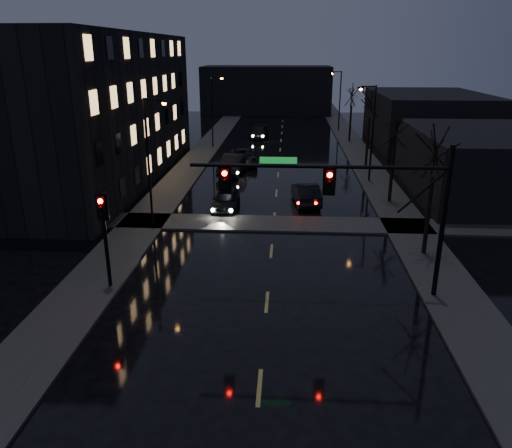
# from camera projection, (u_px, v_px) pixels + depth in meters

# --- Properties ---
(ground) EXTENTS (160.00, 160.00, 0.00)m
(ground) POSITION_uv_depth(u_px,v_px,m) (256.00, 430.00, 14.84)
(ground) COLOR black
(ground) RESTS_ON ground
(sidewalk_left) EXTENTS (3.00, 140.00, 0.12)m
(sidewalk_left) POSITION_uv_depth(u_px,v_px,m) (191.00, 166.00, 48.28)
(sidewalk_left) COLOR #2D2D2B
(sidewalk_left) RESTS_ON ground
(sidewalk_right) EXTENTS (3.00, 140.00, 0.12)m
(sidewalk_right) POSITION_uv_depth(u_px,v_px,m) (368.00, 168.00, 47.28)
(sidewalk_right) COLOR #2D2D2B
(sidewalk_right) RESTS_ON ground
(sidewalk_cross) EXTENTS (40.00, 3.00, 0.12)m
(sidewalk_cross) POSITION_uv_depth(u_px,v_px,m) (274.00, 224.00, 32.24)
(sidewalk_cross) COLOR #2D2D2B
(sidewalk_cross) RESTS_ON ground
(apartment_block) EXTENTS (12.00, 30.00, 12.00)m
(apartment_block) POSITION_uv_depth(u_px,v_px,m) (83.00, 108.00, 42.07)
(apartment_block) COLOR black
(apartment_block) RESTS_ON ground
(commercial_right_near) EXTENTS (10.00, 14.00, 5.00)m
(commercial_right_near) POSITION_uv_depth(u_px,v_px,m) (482.00, 165.00, 37.58)
(commercial_right_near) COLOR black
(commercial_right_near) RESTS_ON ground
(commercial_right_far) EXTENTS (12.00, 18.00, 6.00)m
(commercial_right_far) POSITION_uv_depth(u_px,v_px,m) (427.00, 119.00, 58.05)
(commercial_right_far) COLOR black
(commercial_right_far) RESTS_ON ground
(far_block) EXTENTS (22.00, 10.00, 8.00)m
(far_block) POSITION_uv_depth(u_px,v_px,m) (267.00, 90.00, 87.14)
(far_block) COLOR black
(far_block) RESTS_ON ground
(signal_mast) EXTENTS (11.11, 0.41, 7.00)m
(signal_mast) POSITION_uv_depth(u_px,v_px,m) (358.00, 193.00, 21.47)
(signal_mast) COLOR black
(signal_mast) RESTS_ON ground
(signal_pole_left) EXTENTS (0.35, 0.41, 4.53)m
(signal_pole_left) POSITION_uv_depth(u_px,v_px,m) (104.00, 228.00, 22.75)
(signal_pole_left) COLOR black
(signal_pole_left) RESTS_ON ground
(tree_near) EXTENTS (3.52, 3.52, 8.08)m
(tree_near) POSITION_uv_depth(u_px,v_px,m) (437.00, 142.00, 25.47)
(tree_near) COLOR black
(tree_near) RESTS_ON ground
(tree_mid_a) EXTENTS (3.30, 3.30, 7.58)m
(tree_mid_a) POSITION_uv_depth(u_px,v_px,m) (396.00, 123.00, 35.01)
(tree_mid_a) COLOR black
(tree_mid_a) RESTS_ON ground
(tree_mid_b) EXTENTS (3.74, 3.74, 8.59)m
(tree_mid_b) POSITION_uv_depth(u_px,v_px,m) (371.00, 96.00, 46.06)
(tree_mid_b) COLOR black
(tree_mid_b) RESTS_ON ground
(tree_far) EXTENTS (3.43, 3.43, 7.88)m
(tree_far) POSITION_uv_depth(u_px,v_px,m) (352.00, 91.00, 59.42)
(tree_far) COLOR black
(tree_far) RESTS_ON ground
(streetlight_l_near) EXTENTS (1.53, 0.28, 8.00)m
(streetlight_l_near) POSITION_uv_depth(u_px,v_px,m) (151.00, 152.00, 30.65)
(streetlight_l_near) COLOR black
(streetlight_l_near) RESTS_ON ground
(streetlight_l_far) EXTENTS (1.53, 0.28, 8.00)m
(streetlight_l_far) POSITION_uv_depth(u_px,v_px,m) (214.00, 105.00, 56.08)
(streetlight_l_far) COLOR black
(streetlight_l_far) RESTS_ON ground
(streetlight_r_mid) EXTENTS (1.53, 0.28, 8.00)m
(streetlight_r_mid) POSITION_uv_depth(u_px,v_px,m) (370.00, 126.00, 41.06)
(streetlight_r_mid) COLOR black
(streetlight_r_mid) RESTS_ON ground
(streetlight_r_far) EXTENTS (1.53, 0.28, 8.00)m
(streetlight_r_far) POSITION_uv_depth(u_px,v_px,m) (339.00, 96.00, 67.43)
(streetlight_r_far) COLOR black
(streetlight_r_far) RESTS_ON ground
(oncoming_car_a) EXTENTS (1.80, 4.35, 1.47)m
(oncoming_car_a) POSITION_uv_depth(u_px,v_px,m) (226.00, 200.00, 35.04)
(oncoming_car_a) COLOR black
(oncoming_car_a) RESTS_ON ground
(oncoming_car_b) EXTENTS (2.47, 5.41, 1.72)m
(oncoming_car_b) POSITION_uv_depth(u_px,v_px,m) (233.00, 165.00, 45.09)
(oncoming_car_b) COLOR black
(oncoming_car_b) RESTS_ON ground
(oncoming_car_c) EXTENTS (3.21, 5.69, 1.50)m
(oncoming_car_c) POSITION_uv_depth(u_px,v_px,m) (243.00, 157.00, 48.85)
(oncoming_car_c) COLOR black
(oncoming_car_c) RESTS_ON ground
(oncoming_car_d) EXTENTS (2.43, 5.16, 1.46)m
(oncoming_car_d) POSITION_uv_depth(u_px,v_px,m) (259.00, 133.00, 63.11)
(oncoming_car_d) COLOR black
(oncoming_car_d) RESTS_ON ground
(lead_car) EXTENTS (2.21, 4.85, 1.54)m
(lead_car) POSITION_uv_depth(u_px,v_px,m) (306.00, 193.00, 36.39)
(lead_car) COLOR black
(lead_car) RESTS_ON ground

